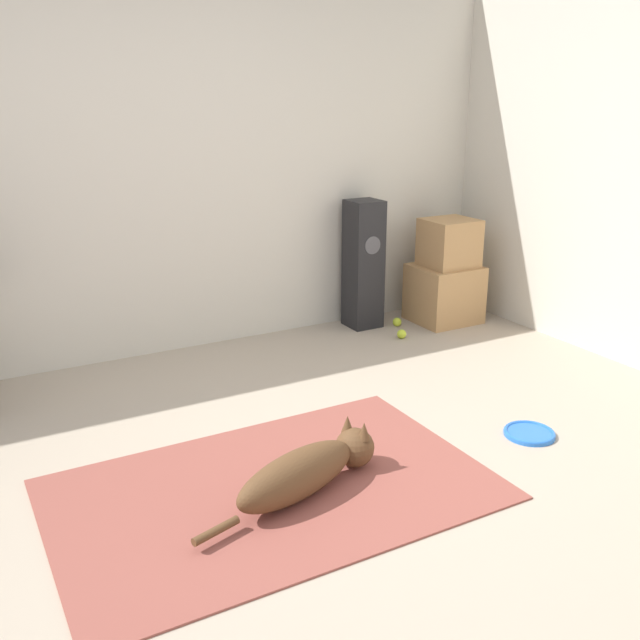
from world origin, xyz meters
TOP-DOWN VIEW (x-y plane):
  - ground_plane at (0.00, 0.00)m, footprint 12.00×12.00m
  - wall_back at (0.00, 2.10)m, footprint 8.00×0.06m
  - area_rug at (-0.06, 0.13)m, footprint 1.91×1.22m
  - dog at (0.07, 0.03)m, footprint 0.98×0.39m
  - frisbee at (1.32, -0.04)m, footprint 0.26×0.26m
  - cardboard_box_lower at (2.12, 1.68)m, footprint 0.47×0.43m
  - cardboard_box_upper at (2.14, 1.67)m, footprint 0.37×0.34m
  - floor_speaker at (1.52, 1.89)m, footprint 0.23×0.24m
  - tennis_ball_by_boxes at (1.61, 1.50)m, footprint 0.07×0.07m
  - tennis_ball_near_speaker at (1.74, 1.74)m, footprint 0.07×0.07m

SIDE VIEW (x-z plane):
  - ground_plane at x=0.00m, z-range 0.00..0.00m
  - area_rug at x=-0.06m, z-range 0.00..0.01m
  - frisbee at x=1.32m, z-range 0.00..0.03m
  - tennis_ball_by_boxes at x=1.61m, z-range 0.00..0.07m
  - tennis_ball_near_speaker at x=1.74m, z-range 0.00..0.07m
  - dog at x=0.07m, z-range 0.00..0.24m
  - cardboard_box_lower at x=2.12m, z-range 0.00..0.43m
  - floor_speaker at x=1.52m, z-range 0.00..0.94m
  - cardboard_box_upper at x=2.14m, z-range 0.43..0.78m
  - wall_back at x=0.00m, z-range 0.00..2.55m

